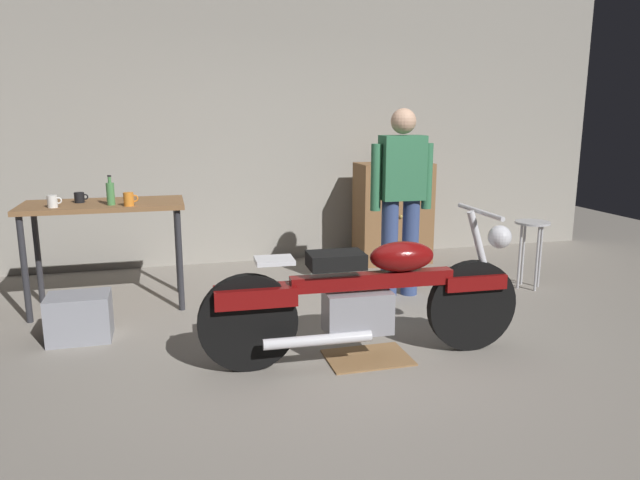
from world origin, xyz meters
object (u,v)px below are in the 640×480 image
object	(u,v)px
wooden_dresser	(393,213)
mug_white_ceramic	(53,201)
mug_black_matte	(80,197)
bottle	(110,193)
shop_stool	(531,236)
storage_bin	(80,317)
motorcycle	(368,295)
mug_orange_travel	(129,199)
person_standing	(401,194)

from	to	relation	value
wooden_dresser	mug_white_ceramic	xyz separation A→B (m)	(-3.28, -1.01, 0.40)
mug_black_matte	bottle	bearing A→B (deg)	-37.37
shop_stool	storage_bin	distance (m)	3.98
motorcycle	mug_orange_travel	xyz separation A→B (m)	(-1.54, 1.38, 0.51)
shop_stool	storage_bin	size ratio (longest dim) A/B	1.45
mug_orange_travel	bottle	size ratio (longest dim) A/B	0.48
person_standing	mug_black_matte	world-z (taller)	person_standing
motorcycle	mug_black_matte	bearing A→B (deg)	141.52
motorcycle	mug_white_ceramic	bearing A→B (deg)	147.78
shop_stool	wooden_dresser	distance (m)	1.55
shop_stool	storage_bin	xyz separation A→B (m)	(-3.95, -0.30, -0.33)
shop_stool	wooden_dresser	xyz separation A→B (m)	(-0.88, 1.28, 0.05)
motorcycle	storage_bin	world-z (taller)	motorcycle
mug_orange_travel	bottle	distance (m)	0.18
mug_black_matte	mug_orange_travel	world-z (taller)	mug_orange_travel
wooden_dresser	storage_bin	world-z (taller)	wooden_dresser
shop_stool	mug_black_matte	distance (m)	4.04
shop_stool	mug_white_ceramic	distance (m)	4.19
motorcycle	shop_stool	world-z (taller)	motorcycle
motorcycle	shop_stool	xyz separation A→B (m)	(2.04, 1.18, 0.05)
storage_bin	bottle	world-z (taller)	bottle
person_standing	bottle	distance (m)	2.45
person_standing	mug_black_matte	size ratio (longest dim) A/B	15.09
bottle	mug_white_ceramic	bearing A→B (deg)	-176.98
mug_black_matte	mug_orange_travel	bearing A→B (deg)	-35.58
wooden_dresser	mug_white_ceramic	world-z (taller)	wooden_dresser
storage_bin	mug_white_ceramic	distance (m)	0.99
wooden_dresser	bottle	world-z (taller)	bottle
shop_stool	mug_white_ceramic	xyz separation A→B (m)	(-4.15, 0.27, 0.45)
wooden_dresser	mug_orange_travel	bearing A→B (deg)	-158.29
motorcycle	mug_black_matte	world-z (taller)	motorcycle
person_standing	wooden_dresser	world-z (taller)	person_standing
person_standing	wooden_dresser	size ratio (longest dim) A/B	1.52
mug_white_ceramic	mug_black_matte	bearing A→B (deg)	52.46
shop_stool	wooden_dresser	bearing A→B (deg)	124.55
mug_black_matte	bottle	distance (m)	0.33
wooden_dresser	shop_stool	bearing A→B (deg)	-55.45
mug_orange_travel	person_standing	bearing A→B (deg)	-2.40
motorcycle	storage_bin	xyz separation A→B (m)	(-1.91, 0.87, -0.28)
shop_stool	mug_white_ceramic	size ratio (longest dim) A/B	5.79
storage_bin	bottle	bearing A→B (deg)	69.14
mug_black_matte	bottle	world-z (taller)	bottle
motorcycle	bottle	distance (m)	2.30
mug_white_ceramic	bottle	size ratio (longest dim) A/B	0.46
shop_stool	storage_bin	bearing A→B (deg)	-175.60
storage_bin	mug_orange_travel	distance (m)	1.00
mug_white_ceramic	mug_orange_travel	bearing A→B (deg)	-6.69
person_standing	mug_orange_travel	world-z (taller)	person_standing
person_standing	wooden_dresser	xyz separation A→B (m)	(0.40, 1.17, -0.38)
shop_stool	mug_black_matte	xyz separation A→B (m)	(-3.98, 0.49, 0.44)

